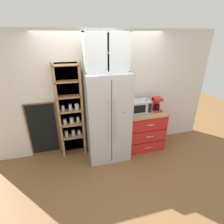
{
  "coord_description": "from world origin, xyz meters",
  "views": [
    {
      "loc": [
        -0.73,
        -3.1,
        2.44
      ],
      "look_at": [
        0.1,
        0.0,
        1.0
      ],
      "focal_mm": 27.89,
      "sensor_mm": 36.0,
      "label": 1
    }
  ],
  "objects": [
    {
      "name": "pantry_shelf_column",
      "position": [
        -0.71,
        0.3,
        0.99
      ],
      "size": [
        0.54,
        0.25,
        1.97
      ],
      "color": "brown",
      "rests_on": "ground"
    },
    {
      "name": "mug_navy",
      "position": [
        0.87,
        0.07,
        0.94
      ],
      "size": [
        0.11,
        0.08,
        0.09
      ],
      "color": "navy",
      "rests_on": "counter_cabinet"
    },
    {
      "name": "bottle_clear",
      "position": [
        0.87,
        0.05,
        1.01
      ],
      "size": [
        0.06,
        0.06,
        0.28
      ],
      "color": "silver",
      "rests_on": "counter_cabinet"
    },
    {
      "name": "coffee_maker",
      "position": [
        1.13,
        0.07,
        1.05
      ],
      "size": [
        0.17,
        0.2,
        0.31
      ],
      "color": "red",
      "rests_on": "counter_cabinet"
    },
    {
      "name": "chalkboard_menu",
      "position": [
        -1.3,
        0.33,
        0.61
      ],
      "size": [
        0.6,
        0.04,
        1.21
      ],
      "color": "brown",
      "rests_on": "ground"
    },
    {
      "name": "refrigerator",
      "position": [
        0.0,
        0.0,
        0.91
      ],
      "size": [
        0.84,
        0.71,
        1.82
      ],
      "color": "#B7BABF",
      "rests_on": "ground"
    },
    {
      "name": "upper_cabinet",
      "position": [
        0.0,
        0.05,
        2.15
      ],
      "size": [
        0.8,
        0.32,
        0.67
      ],
      "color": "silver",
      "rests_on": "refrigerator"
    },
    {
      "name": "counter_cabinet",
      "position": [
        0.87,
        0.07,
        0.45
      ],
      "size": [
        0.86,
        0.6,
        0.89
      ],
      "color": "red",
      "rests_on": "ground"
    },
    {
      "name": "microwave",
      "position": [
        0.74,
        0.12,
        1.02
      ],
      "size": [
        0.44,
        0.33,
        0.26
      ],
      "color": "#B7BABF",
      "rests_on": "counter_cabinet"
    },
    {
      "name": "wall_back_cream",
      "position": [
        0.0,
        0.4,
        1.27
      ],
      "size": [
        5.0,
        0.1,
        2.55
      ],
      "primitive_type": "cube",
      "color": "silver",
      "rests_on": "ground"
    },
    {
      "name": "ground_plane",
      "position": [
        0.0,
        0.0,
        0.0
      ],
      "size": [
        10.7,
        10.7,
        0.0
      ],
      "primitive_type": "plane",
      "color": "brown"
    }
  ]
}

